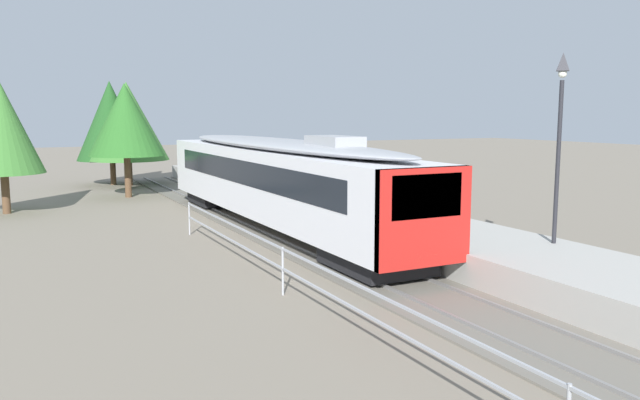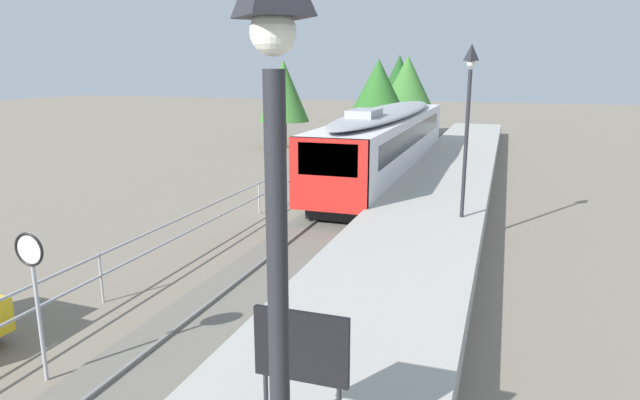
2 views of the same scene
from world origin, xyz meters
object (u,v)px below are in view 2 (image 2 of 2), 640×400
platform_lamp_near_end (277,233)px  platform_notice_board (301,351)px  platform_lamp_mid_platform (469,99)px  speed_limit_sign (32,270)px  commuter_train (387,138)px

platform_lamp_near_end → platform_notice_board: bearing=108.4°
platform_lamp_mid_platform → speed_limit_sign: 12.72m
commuter_train → speed_limit_sign: commuter_train is taller
platform_lamp_near_end → commuter_train: bearing=100.3°
speed_limit_sign → commuter_train: bearing=84.6°
platform_notice_board → speed_limit_sign: 5.58m
commuter_train → platform_lamp_mid_platform: (4.50, -9.83, 2.48)m
platform_notice_board → speed_limit_sign: bearing=166.8°
platform_lamp_near_end → platform_lamp_mid_platform: size_ratio=1.00×
platform_lamp_near_end → platform_lamp_mid_platform: (0.00, 14.95, 0.00)m
commuter_train → platform_lamp_mid_platform: size_ratio=3.72×
commuter_train → platform_notice_board: commuter_train is taller
platform_lamp_mid_platform → speed_limit_sign: bearing=-121.0°
platform_notice_board → commuter_train: bearing=99.1°
platform_notice_board → speed_limit_sign: size_ratio=0.64×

